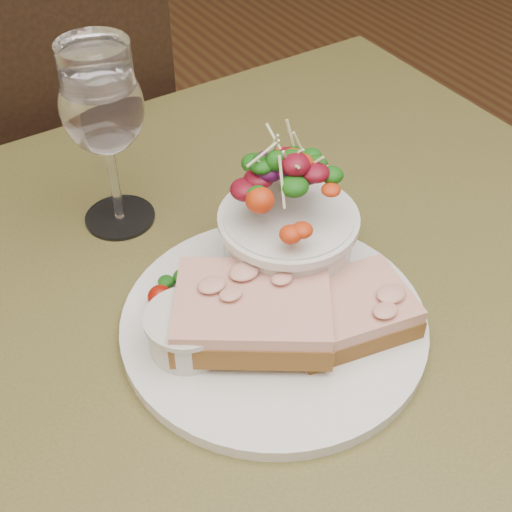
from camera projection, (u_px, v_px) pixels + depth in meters
cafe_table at (284, 391)px, 0.69m from camera, size 0.80×0.80×0.75m
chair_far at (45, 289)px, 1.29m from camera, size 0.44×0.44×0.90m
dinner_plate at (274, 323)px, 0.61m from camera, size 0.26×0.26×0.01m
sandwich_front at (347, 311)px, 0.59m from camera, size 0.12×0.09×0.03m
sandwich_back at (252, 312)px, 0.57m from camera, size 0.16×0.15×0.03m
ramekin at (187, 330)px, 0.57m from camera, size 0.06×0.06×0.04m
salad_bowl at (289, 217)px, 0.61m from camera, size 0.11×0.11×0.13m
garnish at (167, 291)px, 0.61m from camera, size 0.05×0.04×0.02m
wine_glass at (103, 112)px, 0.64m from camera, size 0.08×0.08×0.18m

